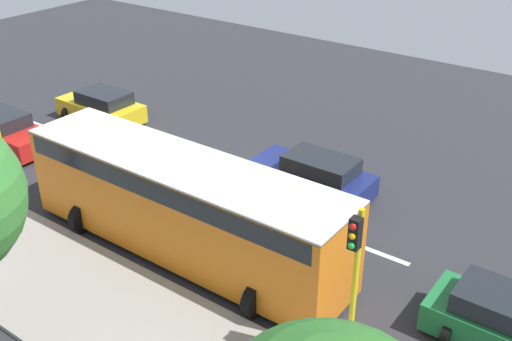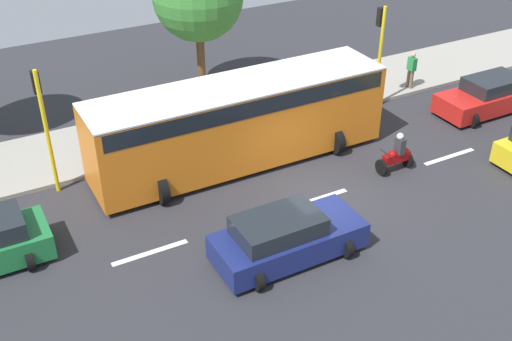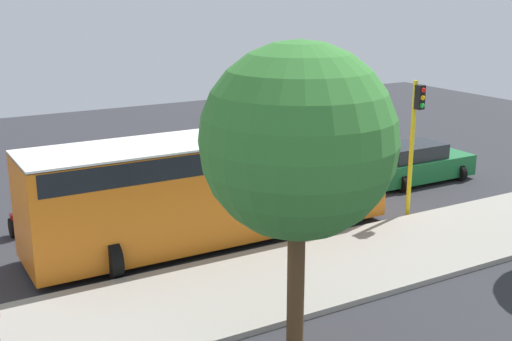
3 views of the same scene
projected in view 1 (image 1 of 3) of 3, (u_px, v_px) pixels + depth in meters
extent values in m
cube|color=#2D2D33|center=(225.00, 196.00, 22.33)|extent=(40.00, 60.00, 0.10)
cube|color=#9E998E|center=(71.00, 293.00, 17.26)|extent=(4.00, 60.00, 0.15)
cube|color=white|center=(26.00, 120.00, 28.55)|extent=(0.20, 2.40, 0.01)
cube|color=white|center=(113.00, 153.00, 25.43)|extent=(0.20, 2.40, 0.01)
cube|color=white|center=(225.00, 195.00, 22.30)|extent=(0.20, 2.40, 0.01)
cube|color=white|center=(374.00, 251.00, 19.17)|extent=(0.20, 2.40, 0.01)
cube|color=yellow|center=(101.00, 110.00, 28.17)|extent=(1.86, 4.16, 0.80)
cube|color=#1E2328|center=(104.00, 98.00, 27.68)|extent=(1.57, 2.33, 0.56)
cylinder|color=black|center=(68.00, 113.00, 28.41)|extent=(0.64, 0.22, 0.64)
cylinder|color=black|center=(95.00, 103.00, 29.58)|extent=(0.64, 0.22, 0.64)
cylinder|color=black|center=(108.00, 127.00, 26.97)|extent=(0.64, 0.22, 0.64)
cylinder|color=black|center=(135.00, 116.00, 28.15)|extent=(0.64, 0.22, 0.64)
cube|color=red|center=(8.00, 135.00, 25.64)|extent=(1.81, 4.34, 0.80)
cube|color=#1E2328|center=(0.00, 119.00, 25.51)|extent=(1.52, 2.43, 0.56)
cylinder|color=black|center=(46.00, 143.00, 25.58)|extent=(0.64, 0.22, 0.64)
cylinder|color=black|center=(13.00, 156.00, 24.44)|extent=(0.64, 0.22, 0.64)
cylinder|color=black|center=(5.00, 126.00, 27.07)|extent=(0.64, 0.22, 0.64)
cube|color=navy|center=(311.00, 178.00, 22.28)|extent=(1.86, 4.55, 0.80)
cube|color=#1E2328|center=(321.00, 164.00, 21.78)|extent=(1.56, 2.55, 0.56)
cylinder|color=black|center=(265.00, 181.00, 22.59)|extent=(0.64, 0.22, 0.64)
cylinder|color=black|center=(289.00, 165.00, 23.76)|extent=(0.64, 0.22, 0.64)
cylinder|color=black|center=(336.00, 206.00, 21.03)|extent=(0.64, 0.22, 0.64)
cylinder|color=black|center=(358.00, 187.00, 22.20)|extent=(0.64, 0.22, 0.64)
cube|color=#1E2328|center=(509.00, 306.00, 15.01)|extent=(1.53, 2.54, 0.56)
cylinder|color=black|center=(469.00, 300.00, 16.60)|extent=(0.64, 0.22, 0.64)
cylinder|color=black|center=(447.00, 334.00, 15.46)|extent=(0.64, 0.22, 0.64)
cube|color=orange|center=(183.00, 206.00, 18.45)|extent=(2.50, 11.00, 2.90)
cube|color=black|center=(181.00, 174.00, 17.94)|extent=(2.52, 10.56, 0.60)
cube|color=white|center=(180.00, 163.00, 17.76)|extent=(2.50, 11.00, 0.08)
cylinder|color=black|center=(299.00, 260.00, 17.94)|extent=(1.00, 0.30, 1.00)
cylinder|color=black|center=(255.00, 299.00, 16.36)|extent=(1.00, 0.30, 1.00)
cylinder|color=black|center=(132.00, 190.00, 21.60)|extent=(1.00, 0.30, 1.00)
cylinder|color=black|center=(83.00, 217.00, 20.03)|extent=(1.00, 0.30, 1.00)
cylinder|color=black|center=(163.00, 169.00, 23.51)|extent=(0.60, 0.10, 0.60)
cylinder|color=black|center=(141.00, 161.00, 24.13)|extent=(0.60, 0.10, 0.60)
cube|color=#990C0C|center=(150.00, 159.00, 23.73)|extent=(0.28, 1.10, 0.36)
sphere|color=#990C0C|center=(153.00, 156.00, 23.54)|extent=(0.32, 0.32, 0.32)
cylinder|color=black|center=(160.00, 154.00, 23.28)|extent=(0.55, 0.04, 0.04)
cube|color=#333338|center=(147.00, 148.00, 23.57)|extent=(0.36, 0.24, 0.60)
sphere|color=silver|center=(147.00, 138.00, 23.36)|extent=(0.26, 0.26, 0.26)
cylinder|color=yellow|center=(0.00, 143.00, 21.03)|extent=(0.14, 0.14, 4.50)
cylinder|color=yellow|center=(354.00, 293.00, 13.88)|extent=(0.14, 0.14, 4.50)
cube|color=black|center=(355.00, 233.00, 12.91)|extent=(0.24, 0.24, 0.76)
sphere|color=red|center=(353.00, 226.00, 12.71)|extent=(0.16, 0.16, 0.16)
sphere|color=#F2A50C|center=(352.00, 236.00, 12.82)|extent=(0.16, 0.16, 0.16)
sphere|color=green|center=(352.00, 245.00, 12.94)|extent=(0.16, 0.16, 0.16)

